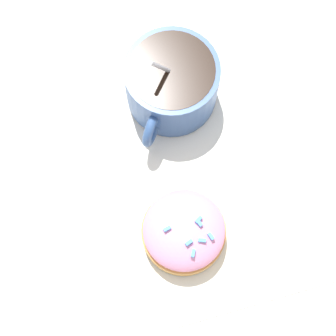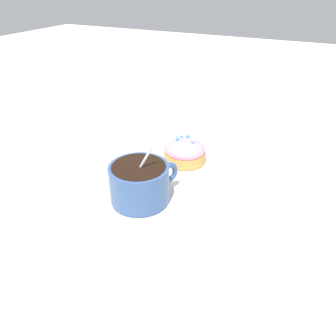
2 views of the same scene
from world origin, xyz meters
name	(u,v)px [view 2 (image 2 of 2)]	position (x,y,z in m)	size (l,w,h in m)	color
ground_plane	(161,178)	(0.00, 0.00, 0.00)	(3.00, 3.00, 0.00)	silver
paper_napkin	(161,177)	(0.00, 0.00, 0.00)	(0.33, 0.30, 0.00)	white
coffee_cup	(141,182)	(0.07, 0.00, 0.04)	(0.11, 0.09, 0.10)	#335184
frosted_pastry	(185,151)	(-0.07, 0.01, 0.02)	(0.08, 0.08, 0.05)	#D19347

